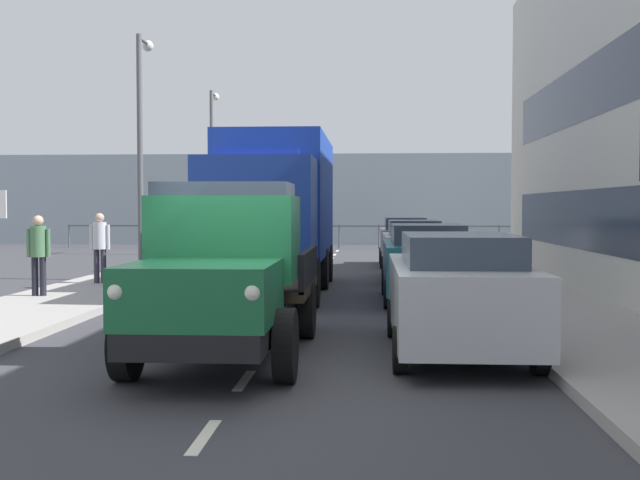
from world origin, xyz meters
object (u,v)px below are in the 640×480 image
at_px(lamp_post_far, 212,157).
at_px(car_teal_kerbside_1, 426,261).
at_px(pedestrian_couple_a, 156,243).
at_px(pedestrian_couple_b, 147,238).
at_px(car_black_oppositeside_0, 222,248).
at_px(truck_vintage_green, 225,275).
at_px(car_white_kerbside_2, 413,249).
at_px(car_navy_oppositeside_1, 254,239).
at_px(lorry_cargo_blue, 274,208).
at_px(car_silver_kerbside_near, 458,291).
at_px(lamp_post_promenade, 141,134).
at_px(car_grey_kerbside_3, 405,241).
at_px(pedestrian_by_lamp, 39,248).
at_px(pedestrian_near_railing, 100,242).

bearing_deg(lamp_post_far, car_teal_kerbside_1, 116.25).
xyz_separation_m(pedestrian_couple_a, pedestrian_couple_b, (1.09, -2.91, 0.02)).
xyz_separation_m(car_black_oppositeside_0, pedestrian_couple_b, (2.87, -2.29, 0.20)).
bearing_deg(truck_vintage_green, car_white_kerbside_2, -105.07).
height_order(car_white_kerbside_2, pedestrian_couple_a, pedestrian_couple_a).
bearing_deg(car_navy_oppositeside_1, lorry_cargo_blue, 101.40).
distance_m(car_silver_kerbside_near, car_teal_kerbside_1, 6.12).
height_order(lorry_cargo_blue, pedestrian_couple_a, lorry_cargo_blue).
bearing_deg(car_white_kerbside_2, car_teal_kerbside_1, 90.00).
relative_size(lamp_post_promenade, lamp_post_far, 0.98).
xyz_separation_m(car_silver_kerbside_near, lamp_post_far, (8.05, -22.45, 3.36)).
height_order(truck_vintage_green, pedestrian_couple_a, truck_vintage_green).
height_order(car_silver_kerbside_near, car_navy_oppositeside_1, same).
relative_size(car_silver_kerbside_near, pedestrian_couple_a, 2.84).
height_order(car_navy_oppositeside_1, pedestrian_couple_a, pedestrian_couple_a).
distance_m(car_grey_kerbside_3, lamp_post_promenade, 10.19).
xyz_separation_m(lorry_cargo_blue, car_navy_oppositeside_1, (1.94, -9.65, -1.18)).
bearing_deg(car_black_oppositeside_0, pedestrian_by_lamp, 62.87).
height_order(truck_vintage_green, lorry_cargo_blue, lorry_cargo_blue).
relative_size(car_teal_kerbside_1, car_black_oppositeside_0, 0.93).
height_order(lorry_cargo_blue, car_grey_kerbside_3, lorry_cargo_blue).
bearing_deg(pedestrian_couple_a, lamp_post_promenade, -23.24).
bearing_deg(pedestrian_couple_a, pedestrian_near_railing, 69.71).
height_order(car_black_oppositeside_0, pedestrian_by_lamp, pedestrian_by_lamp).
height_order(car_teal_kerbside_1, lamp_post_promenade, lamp_post_promenade).
height_order(pedestrian_couple_b, lamp_post_far, lamp_post_far).
xyz_separation_m(car_silver_kerbside_near, pedestrian_couple_a, (7.31, -10.65, 0.18)).
distance_m(car_teal_kerbside_1, pedestrian_by_lamp, 8.53).
xyz_separation_m(car_white_kerbside_2, car_black_oppositeside_0, (5.53, 0.00, 0.00)).
height_order(car_teal_kerbside_1, pedestrian_by_lamp, pedestrian_by_lamp).
bearing_deg(car_teal_kerbside_1, pedestrian_by_lamp, 4.38).
bearing_deg(truck_vintage_green, lamp_post_promenade, -68.53).
distance_m(car_black_oppositeside_0, pedestrian_by_lamp, 6.51).
height_order(car_grey_kerbside_3, car_black_oppositeside_0, same).
height_order(lorry_cargo_blue, lamp_post_far, lamp_post_far).
bearing_deg(car_silver_kerbside_near, lamp_post_promenade, -54.41).
height_order(lorry_cargo_blue, pedestrian_near_railing, lorry_cargo_blue).
xyz_separation_m(car_navy_oppositeside_1, pedestrian_couple_b, (2.87, 3.94, 0.21)).
distance_m(car_silver_kerbside_near, car_black_oppositeside_0, 12.55).
bearing_deg(pedestrian_by_lamp, car_grey_kerbside_3, -127.47).
distance_m(lorry_cargo_blue, lamp_post_promenade, 5.56).
height_order(truck_vintage_green, pedestrian_near_railing, truck_vintage_green).
distance_m(car_white_kerbside_2, pedestrian_couple_a, 7.33).
xyz_separation_m(car_silver_kerbside_near, pedestrian_couple_b, (8.40, -13.55, 0.20)).
bearing_deg(car_teal_kerbside_1, pedestrian_couple_a, -31.76).
xyz_separation_m(car_black_oppositeside_0, pedestrian_near_railing, (2.61, 2.88, 0.31)).
distance_m(car_teal_kerbside_1, lamp_post_far, 18.51).
distance_m(car_white_kerbside_2, pedestrian_couple_b, 8.71).
bearing_deg(car_white_kerbside_2, pedestrian_couple_a, 4.82).
bearing_deg(lorry_cargo_blue, lamp_post_promenade, -35.71).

